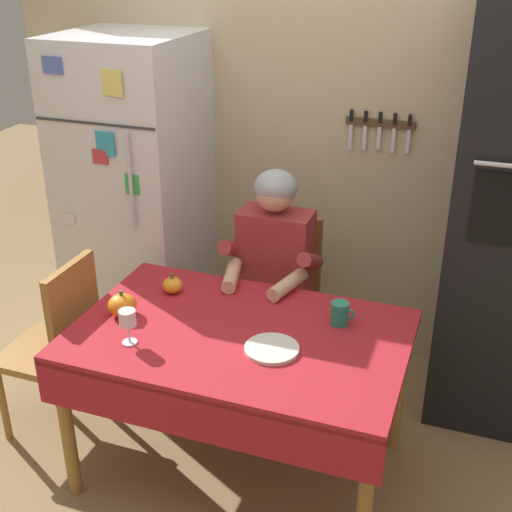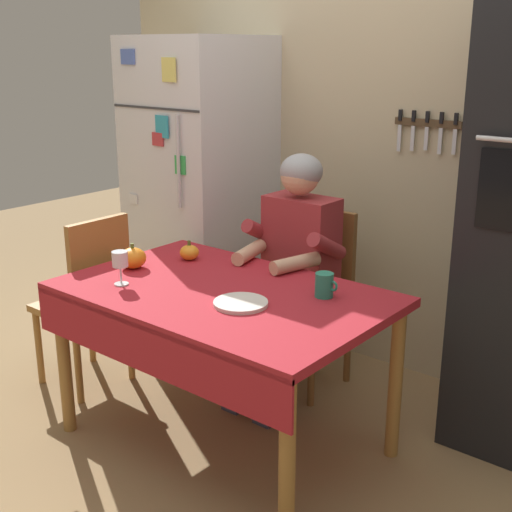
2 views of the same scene
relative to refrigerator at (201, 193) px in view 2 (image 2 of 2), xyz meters
The scene contains 12 objects.
ground_plane 1.62m from the refrigerator, 45.29° to the right, with size 10.00×10.00×0.00m, color #93754C.
back_wall_assembly 1.15m from the refrigerator, 21.32° to the left, with size 3.70×0.13×2.60m.
refrigerator is the anchor object (origin of this frame).
dining_table 1.32m from the refrigerator, 42.91° to the right, with size 1.40×0.90×0.74m.
chair_behind_person 0.98m from the refrigerator, ahead, with size 0.40×0.40×0.93m.
seated_person 0.95m from the refrigerator, 17.37° to the right, with size 0.47×0.55×1.25m.
chair_left_side 0.97m from the refrigerator, 86.84° to the right, with size 0.40×0.40×0.93m.
coffee_mug 1.49m from the refrigerator, 26.16° to the right, with size 0.10×0.08×0.10m.
wine_glass 1.23m from the refrigerator, 62.88° to the right, with size 0.07×0.07×0.15m.
pumpkin_large 1.00m from the refrigerator, 65.08° to the right, with size 0.13×0.13×0.12m.
pumpkin_medium 0.84m from the refrigerator, 50.31° to the right, with size 0.09×0.09×0.10m.
serving_tray 1.48m from the refrigerator, 40.14° to the right, with size 0.22×0.22×0.02m, color silver.
Camera 2 is at (1.84, -1.93, 1.74)m, focal length 47.67 mm.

